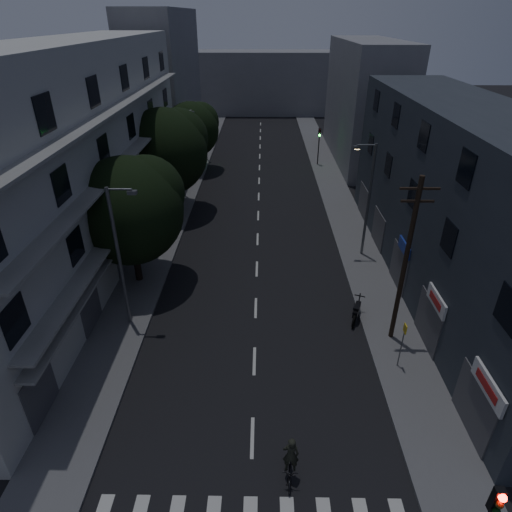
{
  "coord_description": "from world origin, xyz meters",
  "views": [
    {
      "loc": [
        0.33,
        -9.72,
        15.27
      ],
      "look_at": [
        0.0,
        12.0,
        3.0
      ],
      "focal_mm": 30.0,
      "sensor_mm": 36.0,
      "label": 1
    }
  ],
  "objects_px": {
    "utility_pole": "(406,260)",
    "motorcycle": "(356,312)",
    "bus_stop_sign": "(403,338)",
    "cyclist": "(290,464)"
  },
  "relations": [
    {
      "from": "bus_stop_sign",
      "to": "motorcycle",
      "type": "relative_size",
      "value": 1.25
    },
    {
      "from": "motorcycle",
      "to": "bus_stop_sign",
      "type": "bearing_deg",
      "value": -49.78
    },
    {
      "from": "motorcycle",
      "to": "cyclist",
      "type": "height_order",
      "value": "cyclist"
    },
    {
      "from": "cyclist",
      "to": "utility_pole",
      "type": "bearing_deg",
      "value": 57.66
    },
    {
      "from": "utility_pole",
      "to": "motorcycle",
      "type": "distance_m",
      "value": 4.89
    },
    {
      "from": "utility_pole",
      "to": "motorcycle",
      "type": "height_order",
      "value": "utility_pole"
    },
    {
      "from": "utility_pole",
      "to": "cyclist",
      "type": "height_order",
      "value": "utility_pole"
    },
    {
      "from": "utility_pole",
      "to": "motorcycle",
      "type": "relative_size",
      "value": 4.47
    },
    {
      "from": "motorcycle",
      "to": "cyclist",
      "type": "distance_m",
      "value": 10.59
    },
    {
      "from": "bus_stop_sign",
      "to": "motorcycle",
      "type": "height_order",
      "value": "bus_stop_sign"
    }
  ]
}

